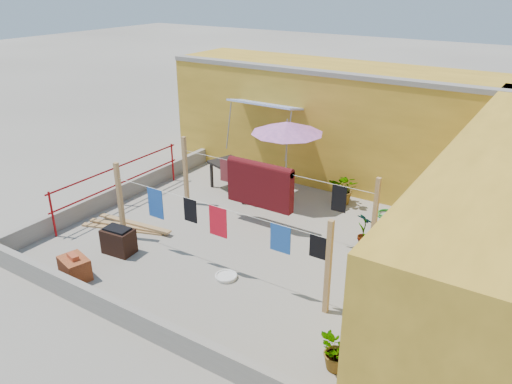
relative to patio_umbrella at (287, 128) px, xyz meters
The scene contains 20 objects.
ground 3.10m from the patio_umbrella, 79.12° to the right, with size 80.00×80.00×0.00m, color #9E998E.
wall_back 2.55m from the patio_umbrella, 67.93° to the left, with size 11.00×3.27×3.21m.
parapet_front 6.20m from the patio_umbrella, 85.64° to the right, with size 8.30×0.16×0.44m, color gray.
parapet_left 4.66m from the patio_umbrella, 147.06° to the right, with size 0.16×7.30×0.44m, color gray.
red_railing 4.43m from the patio_umbrella, 143.11° to the right, with size 0.05×4.20×1.10m.
clothesline_rig 2.05m from the patio_umbrella, 81.95° to the right, with size 5.09×2.35×1.80m.
patio_umbrella is the anchor object (origin of this frame).
outdoor_table 1.89m from the patio_umbrella, 169.04° to the right, with size 1.83×1.31×0.77m.
brick_stack 5.93m from the patio_umbrella, 106.61° to the right, with size 0.70×0.59×0.53m.
lumber_pile 4.52m from the patio_umbrella, 123.99° to the right, with size 2.15×0.84×0.13m.
brazier 4.87m from the patio_umbrella, 111.06° to the right, with size 0.69×0.50×0.59m.
white_basin 4.38m from the patio_umbrella, 77.41° to the right, with size 0.45×0.45×0.08m.
water_jug_a 4.77m from the patio_umbrella, 19.83° to the right, with size 0.24×0.24×0.38m.
water_jug_b 4.03m from the patio_umbrella, 34.11° to the right, with size 0.21×0.21×0.33m.
green_hose 3.26m from the patio_umbrella, 12.43° to the left, with size 0.53×0.53×0.08m.
plant_back_a 2.16m from the patio_umbrella, 24.70° to the left, with size 0.76×0.66×0.84m, color #1E5418.
plant_back_b 4.45m from the patio_umbrella, ahead, with size 0.40×0.40×0.71m, color #1E5418.
plant_right_a 3.28m from the patio_umbrella, 24.19° to the right, with size 0.42×0.29×0.81m, color #1E5418.
plant_right_b 5.19m from the patio_umbrella, 33.01° to the right, with size 0.44×0.35×0.79m, color #1E5418.
plant_right_c 6.39m from the patio_umbrella, 53.19° to the right, with size 0.59×0.51×0.66m, color #1E5418.
Camera 1 is at (5.38, -8.14, 5.46)m, focal length 35.00 mm.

